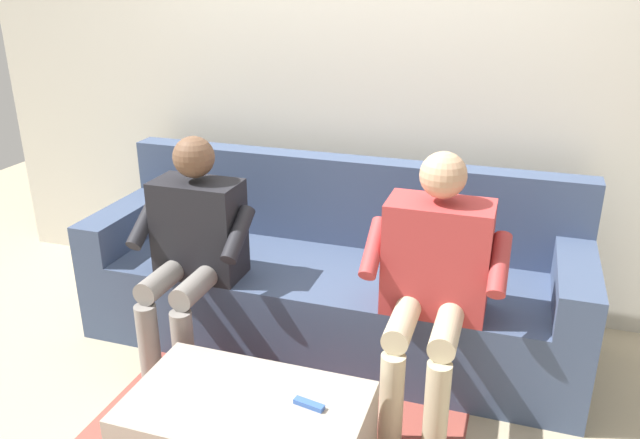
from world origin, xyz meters
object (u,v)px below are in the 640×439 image
Objects in this scene: coffee_table at (248,438)px; remote_blue at (309,404)px; couch at (332,284)px; person_right_seated at (193,241)px; person_left_seated at (434,271)px.

coffee_table is 0.30m from remote_blue.
coffee_table is (0.00, 1.08, -0.13)m from couch.
person_right_seated is 9.49× the size of remote_blue.
couch is 21.08× the size of remote_blue.
person_right_seated is (0.57, 0.40, 0.33)m from couch.
couch is 2.82× the size of coffee_table.
coffee_table is 7.47× the size of remote_blue.
person_left_seated is 0.78m from remote_blue.
person_left_seated reaches higher than coffee_table.
person_left_seated is 1.02× the size of person_right_seated.
couch is at bearing -90.00° from coffee_table.
person_right_seated is (1.14, 0.01, -0.01)m from person_left_seated.
remote_blue is at bearing 102.67° from couch.
coffee_table is at bearing 90.00° from couch.
person_left_seated is 9.69× the size of remote_blue.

